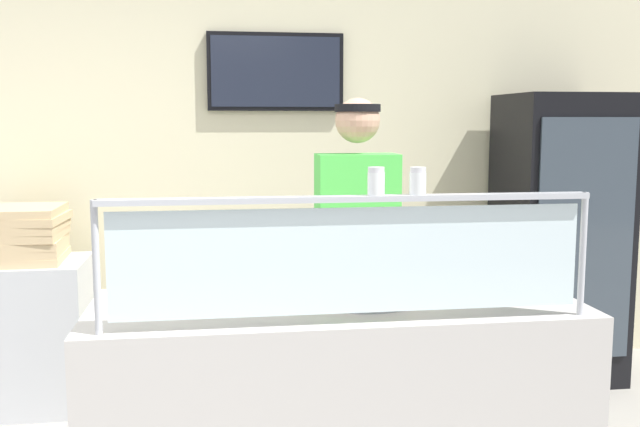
{
  "coord_description": "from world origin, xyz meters",
  "views": [
    {
      "loc": [
        0.49,
        -2.3,
        1.65
      ],
      "look_at": [
        0.89,
        0.4,
        1.3
      ],
      "focal_mm": 39.93,
      "sensor_mm": 36.0,
      "label": 1
    }
  ],
  "objects_px": {
    "pizza_server": "(372,290)",
    "pizza_box_stack": "(19,234)",
    "pepper_flake_shaker": "(418,183)",
    "worker_figure": "(358,258)",
    "parmesan_shaker": "(376,183)",
    "pizza_tray": "(363,294)",
    "drink_fridge": "(559,237)"
  },
  "relations": [
    {
      "from": "pizza_server",
      "to": "pizza_box_stack",
      "type": "relative_size",
      "value": 0.56
    },
    {
      "from": "pepper_flake_shaker",
      "to": "worker_figure",
      "type": "xyz_separation_m",
      "value": [
        -0.03,
        0.9,
        -0.44
      ]
    },
    {
      "from": "parmesan_shaker",
      "to": "pizza_server",
      "type": "bearing_deg",
      "value": 79.26
    },
    {
      "from": "worker_figure",
      "to": "pizza_box_stack",
      "type": "relative_size",
      "value": 3.5
    },
    {
      "from": "pizza_tray",
      "to": "parmesan_shaker",
      "type": "relative_size",
      "value": 4.84
    },
    {
      "from": "pepper_flake_shaker",
      "to": "drink_fridge",
      "type": "xyz_separation_m",
      "value": [
        1.49,
        1.87,
        -0.53
      ]
    },
    {
      "from": "pizza_tray",
      "to": "parmesan_shaker",
      "type": "height_order",
      "value": "parmesan_shaker"
    },
    {
      "from": "parmesan_shaker",
      "to": "pepper_flake_shaker",
      "type": "height_order",
      "value": "parmesan_shaker"
    },
    {
      "from": "pizza_tray",
      "to": "pepper_flake_shaker",
      "type": "height_order",
      "value": "pepper_flake_shaker"
    },
    {
      "from": "pizza_server",
      "to": "pizza_box_stack",
      "type": "distance_m",
      "value": 2.28
    },
    {
      "from": "pizza_tray",
      "to": "pepper_flake_shaker",
      "type": "xyz_separation_m",
      "value": [
        0.12,
        -0.35,
        0.47
      ]
    },
    {
      "from": "pizza_server",
      "to": "pepper_flake_shaker",
      "type": "bearing_deg",
      "value": -61.25
    },
    {
      "from": "pizza_tray",
      "to": "pizza_server",
      "type": "distance_m",
      "value": 0.04
    },
    {
      "from": "drink_fridge",
      "to": "pizza_box_stack",
      "type": "height_order",
      "value": "drink_fridge"
    },
    {
      "from": "parmesan_shaker",
      "to": "pepper_flake_shaker",
      "type": "xyz_separation_m",
      "value": [
        0.15,
        0.0,
        -0.0
      ]
    },
    {
      "from": "worker_figure",
      "to": "drink_fridge",
      "type": "relative_size",
      "value": 0.97
    },
    {
      "from": "pizza_server",
      "to": "worker_figure",
      "type": "height_order",
      "value": "worker_figure"
    },
    {
      "from": "pizza_server",
      "to": "worker_figure",
      "type": "distance_m",
      "value": 0.58
    },
    {
      "from": "parmesan_shaker",
      "to": "pizza_box_stack",
      "type": "xyz_separation_m",
      "value": [
        -1.65,
        1.83,
        -0.43
      ]
    },
    {
      "from": "parmesan_shaker",
      "to": "worker_figure",
      "type": "relative_size",
      "value": 0.06
    },
    {
      "from": "pepper_flake_shaker",
      "to": "parmesan_shaker",
      "type": "bearing_deg",
      "value": 180.0
    },
    {
      "from": "pizza_box_stack",
      "to": "pizza_tray",
      "type": "bearing_deg",
      "value": -41.36
    },
    {
      "from": "parmesan_shaker",
      "to": "pepper_flake_shaker",
      "type": "distance_m",
      "value": 0.15
    },
    {
      "from": "parmesan_shaker",
      "to": "drink_fridge",
      "type": "bearing_deg",
      "value": 48.88
    },
    {
      "from": "parmesan_shaker",
      "to": "pepper_flake_shaker",
      "type": "bearing_deg",
      "value": 0.0
    },
    {
      "from": "pizza_server",
      "to": "pizza_tray",
      "type": "bearing_deg",
      "value": 162.28
    },
    {
      "from": "pizza_tray",
      "to": "worker_figure",
      "type": "relative_size",
      "value": 0.27
    },
    {
      "from": "parmesan_shaker",
      "to": "worker_figure",
      "type": "xyz_separation_m",
      "value": [
        0.12,
        0.9,
        -0.44
      ]
    },
    {
      "from": "pizza_tray",
      "to": "worker_figure",
      "type": "xyz_separation_m",
      "value": [
        0.09,
        0.56,
        0.04
      ]
    },
    {
      "from": "pepper_flake_shaker",
      "to": "worker_figure",
      "type": "bearing_deg",
      "value": 91.62
    },
    {
      "from": "pizza_tray",
      "to": "drink_fridge",
      "type": "distance_m",
      "value": 2.21
    },
    {
      "from": "drink_fridge",
      "to": "pizza_box_stack",
      "type": "distance_m",
      "value": 3.29
    }
  ]
}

